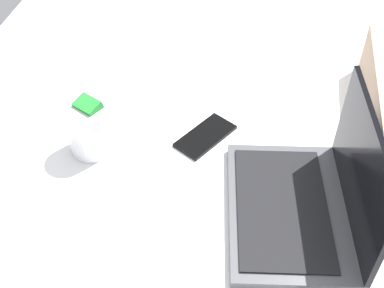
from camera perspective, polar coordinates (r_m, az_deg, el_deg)
The scene contains 4 objects.
bed_mattress at distance 115.71cm, azimuth 3.30°, elevation -3.99°, with size 180.00×140.00×18.00cm, color white.
laptop at distance 96.76cm, azimuth 12.95°, elevation -6.09°, with size 36.02×27.59×23.00cm.
snack_cup at distance 107.78cm, azimuth -11.49°, elevation 1.69°, with size 9.00×9.00×12.80cm.
cell_phone at distance 111.86cm, azimuth 1.52°, elevation 0.89°, with size 6.80×14.00×0.80cm, color black.
Camera 1 is at (76.76, 7.51, 95.25)cm, focal length 47.40 mm.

